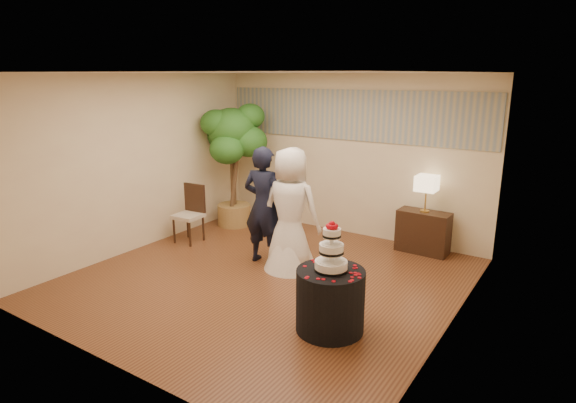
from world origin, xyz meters
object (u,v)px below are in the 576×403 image
Objects in this scene: wedding_cake at (332,246)px; table_lamp at (426,194)px; cake_table at (330,300)px; console at (423,232)px; ficus_tree at (233,165)px; side_chair at (188,214)px; groom at (264,206)px; bride at (291,210)px.

wedding_cake is 0.97× the size of table_lamp.
table_lamp is at bearing 88.47° from cake_table.
console is 3.59m from ficus_tree.
table_lamp reaches higher than side_chair.
wedding_cake is at bearing -24.09° from side_chair.
groom is 3.15× the size of wedding_cake.
bride is at bearing -127.92° from console.
bride is 2.22× the size of console.
groom is 2.19× the size of console.
bride is 3.10× the size of table_lamp.
console is 3.88m from side_chair.
side_chair is (-3.49, -1.70, -0.48)m from table_lamp.
table_lamp reaches higher than console.
cake_table is 0.64m from wedding_cake.
bride reaches higher than table_lamp.
table_lamp is (0.00, 0.00, 0.63)m from console.
ficus_tree is 1.35m from side_chair.
ficus_tree is at bearing 144.18° from cake_table.
console is at bearing -144.36° from groom.
bride is 2.37× the size of cake_table.
cake_table is 0.93× the size of console.
groom is 0.77× the size of ficus_tree.
side_chair is (-1.61, 0.02, -0.40)m from groom.
bride is 1.90m from cake_table.
side_chair is at bearing -6.93° from bride.
console is at bearing 0.00° from table_lamp.
bride is at bearing -129.36° from table_lamp.
bride is 2.29m from console.
console is (1.88, 1.73, -0.55)m from groom.
console is 0.83× the size of side_chair.
ficus_tree reaches higher than console.
wedding_cake is 4.17m from ficus_tree.
cake_table is at bearing 138.59° from groom.
bride is 2.38m from ficus_tree.
table_lamp is (1.41, 1.72, 0.07)m from bride.
wedding_cake is (1.80, -1.24, 0.11)m from groom.
table_lamp is 0.59× the size of side_chair.
table_lamp is (0.08, 2.97, -0.03)m from wedding_cake.
cake_table is at bearing 0.00° from wedding_cake.
wedding_cake is 0.24× the size of ficus_tree.
bride is 0.78× the size of ficus_tree.
bride is at bearing -30.18° from ficus_tree.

